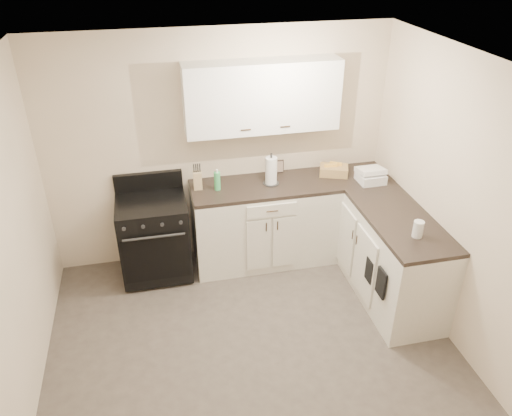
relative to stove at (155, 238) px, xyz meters
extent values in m
plane|color=#473F38|center=(0.77, -1.48, -0.46)|extent=(3.60, 3.60, 0.00)
plane|color=white|center=(0.77, -1.48, 2.04)|extent=(3.60, 3.60, 0.00)
plane|color=beige|center=(0.77, 0.32, 0.79)|extent=(3.60, 0.00, 3.60)
plane|color=beige|center=(2.57, -1.48, 0.79)|extent=(0.00, 3.60, 3.60)
cube|color=silver|center=(1.19, 0.02, -0.01)|extent=(1.55, 0.60, 0.90)
cube|color=silver|center=(2.27, -0.63, -0.01)|extent=(0.60, 1.90, 0.90)
cube|color=black|center=(1.19, 0.02, 0.46)|extent=(1.55, 0.60, 0.04)
cube|color=black|center=(2.27, -0.63, 0.46)|extent=(0.60, 1.90, 0.04)
cube|color=white|center=(1.19, 0.18, 1.38)|extent=(1.55, 0.30, 0.70)
cube|color=black|center=(0.00, 0.00, 0.00)|extent=(0.71, 0.60, 0.85)
cube|color=#CFB57F|center=(0.50, 0.09, 0.58)|extent=(0.09, 0.08, 0.19)
cylinder|color=white|center=(1.26, 0.03, 0.63)|extent=(0.14, 0.14, 0.30)
cylinder|color=#47B965|center=(0.69, 0.02, 0.58)|extent=(0.08, 0.08, 0.20)
cube|color=black|center=(1.41, 0.28, 0.55)|extent=(0.11, 0.04, 0.14)
cube|color=tan|center=(1.98, 0.09, 0.53)|extent=(0.35, 0.29, 0.10)
cube|color=white|center=(2.30, -0.15, 0.53)|extent=(0.27, 0.25, 0.10)
cylinder|color=silver|center=(2.26, -1.23, 0.56)|extent=(0.12, 0.12, 0.15)
cube|color=black|center=(1.94, -1.31, 0.08)|extent=(0.02, 0.16, 0.27)
cube|color=black|center=(1.94, -1.06, 0.03)|extent=(0.02, 0.14, 0.24)
camera|label=1|loc=(0.08, -4.50, 2.88)|focal=35.00mm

